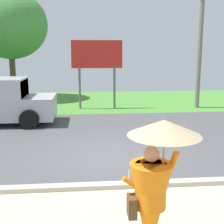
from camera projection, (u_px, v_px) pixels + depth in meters
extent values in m
cube|color=#4C4C4F|center=(108.00, 138.00, 10.67)|extent=(40.00, 8.00, 0.10)
cube|color=#4B8B35|center=(98.00, 101.00, 18.48)|extent=(40.00, 8.00, 0.10)
cube|color=#B2AD9E|center=(122.00, 185.00, 6.75)|extent=(40.00, 0.24, 0.10)
cone|color=orange|center=(150.00, 212.00, 4.33)|extent=(0.60, 0.60, 1.45)
cylinder|color=orange|center=(151.00, 186.00, 4.25)|extent=(0.44, 0.44, 0.65)
sphere|color=tan|center=(151.00, 154.00, 4.16)|extent=(0.22, 0.22, 0.22)
cylinder|color=orange|center=(171.00, 166.00, 4.22)|extent=(0.24, 0.09, 0.45)
cylinder|color=orange|center=(132.00, 184.00, 4.24)|extent=(0.29, 0.08, 0.24)
cylinder|color=gray|center=(164.00, 151.00, 4.16)|extent=(0.02, 0.02, 0.75)
cone|color=#D1B284|center=(164.00, 128.00, 4.10)|extent=(1.01, 1.01, 0.22)
cylinder|color=gray|center=(165.00, 119.00, 4.07)|extent=(0.02, 0.02, 0.10)
cube|color=beige|center=(129.00, 176.00, 4.24)|extent=(0.02, 0.11, 0.16)
cube|color=brown|center=(132.00, 206.00, 4.23)|extent=(0.12, 0.24, 0.30)
cube|color=#ADB2BA|center=(2.00, 89.00, 12.39)|extent=(1.80, 1.84, 0.90)
cube|color=#2D3842|center=(24.00, 89.00, 12.47)|extent=(0.10, 1.70, 0.77)
cylinder|color=black|center=(37.00, 109.00, 13.68)|extent=(0.76, 0.28, 0.76)
cylinder|color=black|center=(29.00, 119.00, 11.73)|extent=(0.76, 0.28, 0.76)
cylinder|color=gray|center=(201.00, 34.00, 15.49)|extent=(0.24, 0.24, 7.63)
cylinder|color=slate|center=(80.00, 88.00, 15.68)|extent=(0.12, 0.12, 2.20)
cylinder|color=slate|center=(114.00, 87.00, 15.84)|extent=(0.12, 0.12, 2.20)
cube|color=red|center=(97.00, 54.00, 15.42)|extent=(2.60, 0.10, 1.40)
cylinder|color=brown|center=(13.00, 74.00, 19.08)|extent=(0.36, 0.36, 3.08)
ellipsoid|color=#478C3D|center=(10.00, 25.00, 18.48)|extent=(4.56, 4.56, 4.14)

